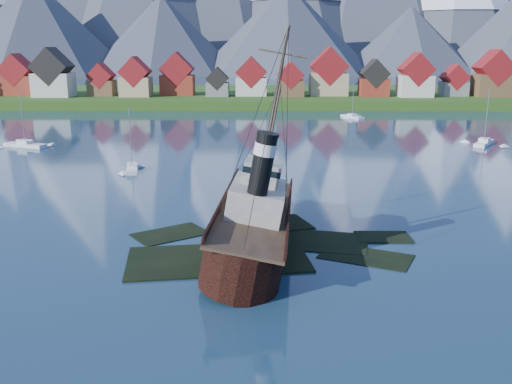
{
  "coord_description": "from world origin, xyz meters",
  "views": [
    {
      "loc": [
        1.17,
        -55.51,
        20.94
      ],
      "look_at": [
        0.76,
        6.0,
        5.0
      ],
      "focal_mm": 40.0,
      "sensor_mm": 36.0,
      "label": 1
    }
  ],
  "objects_px": {
    "sailboat_c": "(25,146)",
    "sailboat_f": "(132,169)",
    "sailboat_d": "(484,144)",
    "tugboat_wreck": "(248,218)",
    "sailboat_e": "(352,117)"
  },
  "relations": [
    {
      "from": "sailboat_c",
      "to": "sailboat_d",
      "type": "xyz_separation_m",
      "value": [
        97.97,
        3.14,
        0.0
      ]
    },
    {
      "from": "sailboat_d",
      "to": "sailboat_f",
      "type": "height_order",
      "value": "sailboat_d"
    },
    {
      "from": "sailboat_d",
      "to": "sailboat_c",
      "type": "bearing_deg",
      "value": -143.93
    },
    {
      "from": "sailboat_c",
      "to": "sailboat_f",
      "type": "bearing_deg",
      "value": -109.65
    },
    {
      "from": "sailboat_e",
      "to": "sailboat_f",
      "type": "xyz_separation_m",
      "value": [
        -49.1,
        -72.98,
        0.04
      ]
    },
    {
      "from": "tugboat_wreck",
      "to": "sailboat_d",
      "type": "bearing_deg",
      "value": 56.19
    },
    {
      "from": "tugboat_wreck",
      "to": "sailboat_e",
      "type": "distance_m",
      "value": 113.77
    },
    {
      "from": "tugboat_wreck",
      "to": "sailboat_f",
      "type": "bearing_deg",
      "value": 123.14
    },
    {
      "from": "sailboat_e",
      "to": "sailboat_f",
      "type": "distance_m",
      "value": 87.96
    },
    {
      "from": "tugboat_wreck",
      "to": "sailboat_e",
      "type": "height_order",
      "value": "tugboat_wreck"
    },
    {
      "from": "sailboat_d",
      "to": "tugboat_wreck",
      "type": "bearing_deg",
      "value": -93.65
    },
    {
      "from": "tugboat_wreck",
      "to": "sailboat_c",
      "type": "distance_m",
      "value": 77.57
    },
    {
      "from": "tugboat_wreck",
      "to": "sailboat_c",
      "type": "bearing_deg",
      "value": 132.73
    },
    {
      "from": "sailboat_c",
      "to": "sailboat_e",
      "type": "height_order",
      "value": "sailboat_c"
    },
    {
      "from": "sailboat_f",
      "to": "tugboat_wreck",
      "type": "bearing_deg",
      "value": -71.82
    }
  ]
}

